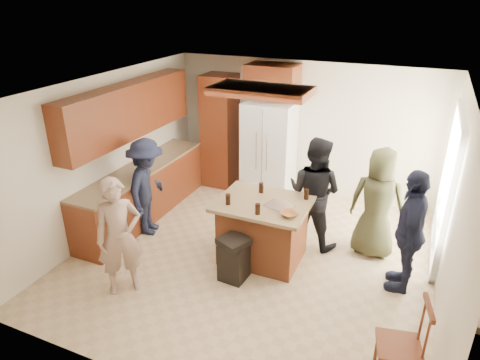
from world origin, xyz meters
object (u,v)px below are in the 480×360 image
at_px(person_side_right, 410,231).
at_px(kitchen_island, 263,230).
at_px(person_front_left, 119,237).
at_px(person_behind_left, 314,193).
at_px(refrigerator, 269,150).
at_px(trash_bin, 234,258).
at_px(person_behind_right, 378,203).
at_px(spindle_chair, 401,347).
at_px(person_counter, 147,187).

bearing_deg(person_side_right, kitchen_island, -87.05).
height_order(person_front_left, person_side_right, person_side_right).
height_order(person_behind_left, refrigerator, refrigerator).
height_order(person_behind_left, kitchen_island, person_behind_left).
relative_size(person_front_left, trash_bin, 2.52).
distance_m(person_behind_left, person_behind_right, 0.91).
relative_size(person_behind_left, trash_bin, 2.74).
bearing_deg(person_side_right, trash_bin, -71.70).
height_order(person_behind_left, person_behind_right, person_behind_left).
height_order(person_front_left, spindle_chair, person_front_left).
distance_m(person_counter, kitchen_island, 1.97).
xyz_separation_m(person_behind_right, refrigerator, (-2.14, 1.31, 0.07)).
relative_size(person_counter, spindle_chair, 1.60).
bearing_deg(person_front_left, refrigerator, 30.89).
bearing_deg(person_front_left, kitchen_island, -2.87).
relative_size(person_side_right, person_counter, 1.06).
relative_size(person_side_right, trash_bin, 2.67).
height_order(trash_bin, spindle_chair, spindle_chair).
height_order(kitchen_island, spindle_chair, spindle_chair).
bearing_deg(spindle_chair, person_behind_right, 103.78).
relative_size(person_counter, trash_bin, 2.52).
bearing_deg(person_behind_right, refrigerator, -26.44).
height_order(person_counter, trash_bin, person_counter).
distance_m(kitchen_island, trash_bin, 0.65).
xyz_separation_m(person_front_left, spindle_chair, (3.43, -0.11, -0.34)).
distance_m(person_behind_right, refrigerator, 2.51).
bearing_deg(spindle_chair, person_front_left, 178.12).
bearing_deg(person_side_right, person_behind_left, -113.63).
xyz_separation_m(refrigerator, spindle_chair, (2.70, -3.60, -0.45)).
bearing_deg(person_side_right, person_counter, -88.80).
height_order(person_behind_right, trash_bin, person_behind_right).
distance_m(person_behind_left, kitchen_island, 0.98).
xyz_separation_m(person_behind_left, spindle_chair, (1.47, -2.21, -0.41)).
height_order(person_front_left, kitchen_island, person_front_left).
height_order(person_behind_right, kitchen_island, person_behind_right).
relative_size(person_side_right, kitchen_island, 1.32).
bearing_deg(person_counter, spindle_chair, -125.18).
relative_size(kitchen_island, spindle_chair, 1.29).
height_order(person_counter, kitchen_island, person_counter).
bearing_deg(trash_bin, kitchen_island, 73.31).
bearing_deg(person_behind_right, person_side_right, 130.63).
bearing_deg(person_behind_left, person_side_right, 168.87).
xyz_separation_m(person_counter, kitchen_island, (1.94, 0.01, -0.32)).
distance_m(person_counter, trash_bin, 1.92).
height_order(person_counter, spindle_chair, person_counter).
height_order(person_side_right, spindle_chair, person_side_right).
bearing_deg(refrigerator, spindle_chair, -53.09).
height_order(person_behind_left, person_side_right, person_behind_left).
height_order(kitchen_island, trash_bin, kitchen_island).
relative_size(person_behind_right, trash_bin, 2.64).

